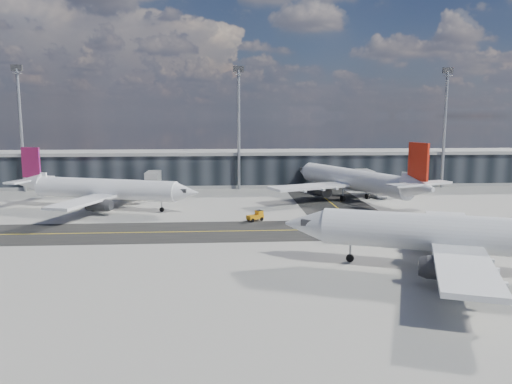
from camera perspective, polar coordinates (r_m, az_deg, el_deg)
ground at (r=72.73m, az=-0.69°, el=-5.18°), size 300.00×300.00×0.00m
taxiway_lanes at (r=83.46m, az=1.59°, el=-3.37°), size 180.00×63.00×0.03m
terminal_concourse at (r=126.21m, az=-2.05°, el=2.60°), size 152.00×19.80×8.80m
floodlight_masts at (r=118.59m, az=-1.99°, el=7.79°), size 102.50×0.70×28.90m
airliner_af at (r=98.50m, az=-17.09°, el=0.32°), size 37.47×32.35×11.41m
airliner_redtail at (r=106.00m, az=11.18°, el=1.36°), size 35.80×41.44×12.82m
airliner_near at (r=60.89m, az=23.53°, el=-4.59°), size 41.47×35.85×12.71m
baggage_tug at (r=83.76m, az=0.04°, el=-2.72°), size 3.03×2.52×1.72m
service_van at (r=110.08m, az=13.74°, el=-0.29°), size 3.71×5.80×1.49m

